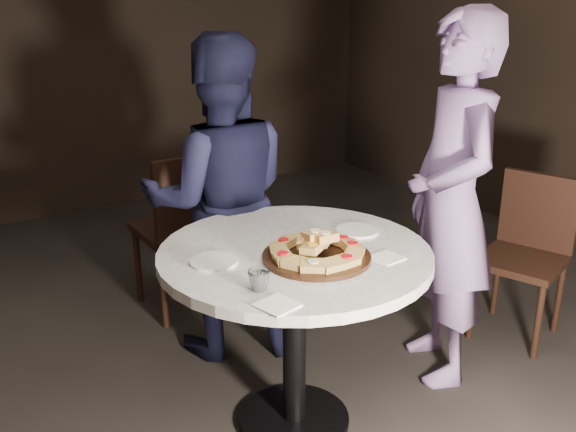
% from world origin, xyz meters
% --- Properties ---
extents(table, '(1.38, 1.38, 0.83)m').
position_xyz_m(table, '(0.03, 0.08, 0.68)').
color(table, black).
rests_on(table, ground).
extents(serving_board, '(0.52, 0.52, 0.02)m').
position_xyz_m(serving_board, '(0.05, -0.05, 0.84)').
color(serving_board, black).
rests_on(serving_board, table).
extents(focaccia_pile, '(0.38, 0.37, 0.10)m').
position_xyz_m(focaccia_pile, '(0.05, -0.05, 0.88)').
color(focaccia_pile, '#AD8543').
rests_on(focaccia_pile, serving_board).
extents(plate_left, '(0.22, 0.22, 0.01)m').
position_xyz_m(plate_left, '(-0.30, 0.14, 0.84)').
color(plate_left, white).
rests_on(plate_left, table).
extents(plate_right, '(0.24, 0.24, 0.01)m').
position_xyz_m(plate_right, '(0.37, 0.10, 0.84)').
color(plate_right, white).
rests_on(plate_right, table).
extents(water_glass, '(0.10, 0.10, 0.07)m').
position_xyz_m(water_glass, '(-0.28, -0.16, 0.87)').
color(water_glass, silver).
rests_on(water_glass, table).
extents(napkin_near, '(0.15, 0.15, 0.01)m').
position_xyz_m(napkin_near, '(-0.29, -0.30, 0.84)').
color(napkin_near, white).
rests_on(napkin_near, table).
extents(napkin_far, '(0.12, 0.12, 0.01)m').
position_xyz_m(napkin_far, '(0.28, -0.19, 0.84)').
color(napkin_far, white).
rests_on(napkin_far, table).
extents(chair_far, '(0.46, 0.48, 0.98)m').
position_xyz_m(chair_far, '(0.09, 1.29, 0.57)').
color(chair_far, black).
rests_on(chair_far, ground).
extents(chair_right, '(0.54, 0.53, 0.89)m').
position_xyz_m(chair_right, '(1.57, 0.08, 0.51)').
color(chair_right, black).
rests_on(chair_right, ground).
extents(diner_navy, '(0.98, 0.89, 1.64)m').
position_xyz_m(diner_navy, '(0.09, 0.84, 0.82)').
color(diner_navy, black).
rests_on(diner_navy, ground).
extents(diner_teal, '(0.66, 0.76, 1.77)m').
position_xyz_m(diner_teal, '(0.89, 0.05, 0.88)').
color(diner_teal, '#866DAB').
rests_on(diner_teal, ground).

